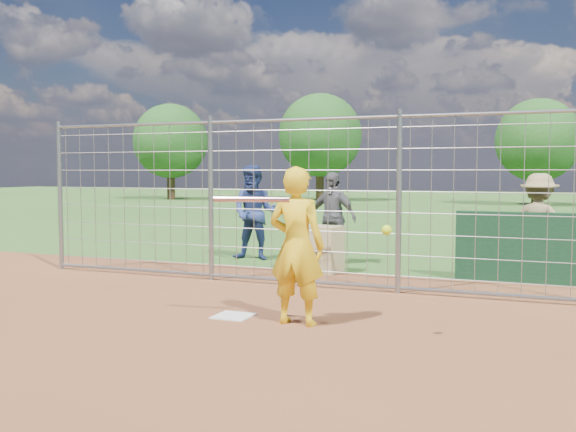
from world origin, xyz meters
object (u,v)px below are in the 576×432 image
at_px(batter, 297,246).
at_px(equipment_bin, 317,249).
at_px(bystander_c, 539,224).
at_px(bystander_b, 332,218).
at_px(bystander_a, 254,212).

height_order(batter, equipment_bin, batter).
xyz_separation_m(bystander_c, equipment_bin, (-3.53, -1.16, -0.45)).
relative_size(bystander_c, equipment_bin, 2.13).
distance_m(bystander_b, equipment_bin, 1.16).
bearing_deg(bystander_a, bystander_b, -3.47).
bearing_deg(bystander_b, bystander_a, -162.61).
bearing_deg(equipment_bin, bystander_b, 102.34).
distance_m(batter, bystander_c, 5.43).
xyz_separation_m(batter, bystander_a, (-2.69, 4.67, 0.03)).
xyz_separation_m(batter, bystander_b, (-1.11, 4.73, -0.03)).
height_order(batter, bystander_b, batter).
bearing_deg(bystander_c, bystander_a, 14.14).
relative_size(bystander_a, equipment_bin, 2.32).
bearing_deg(bystander_a, batter, -65.52).
bearing_deg(equipment_bin, bystander_a, 156.83).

